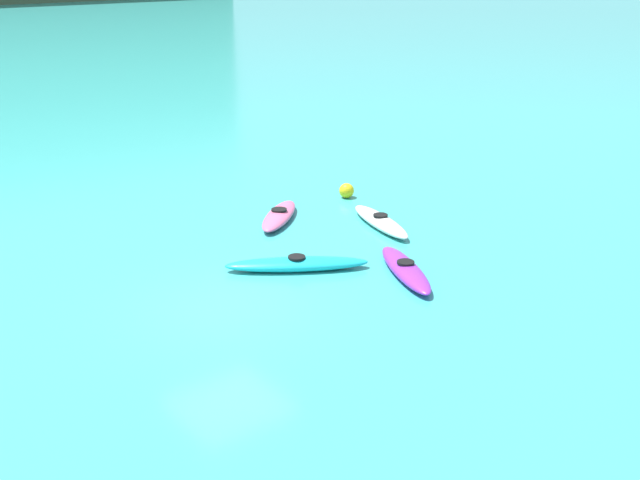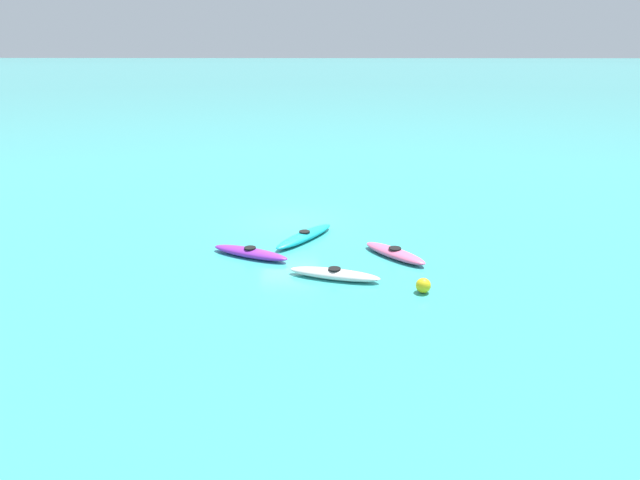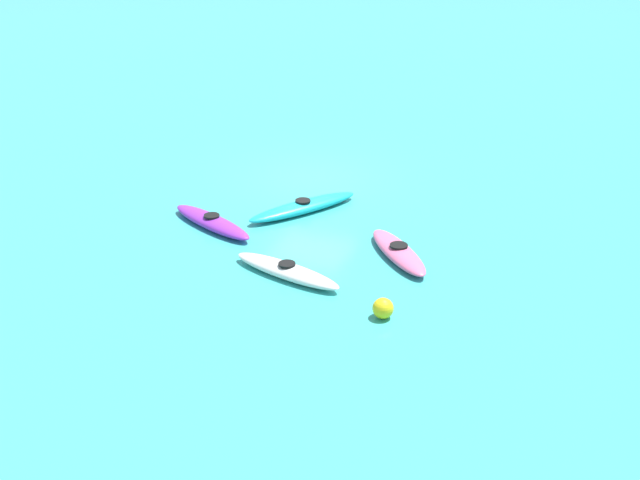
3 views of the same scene
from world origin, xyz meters
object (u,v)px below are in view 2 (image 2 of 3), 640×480
kayak_white (334,274)px  buoy_yellow (423,285)px  kayak_cyan (305,236)px  kayak_pink (395,253)px  kayak_purple (250,253)px

kayak_white → buoy_yellow: bearing=69.5°
kayak_cyan → kayak_pink: same height
kayak_white → kayak_cyan: bearing=-163.0°
kayak_pink → kayak_purple: 5.27m
kayak_white → kayak_cyan: (-3.82, -1.17, -0.00)m
kayak_cyan → kayak_purple: 2.67m
kayak_pink → kayak_purple: size_ratio=0.84×
kayak_cyan → buoy_yellow: buoy_yellow is taller
kayak_purple → buoy_yellow: size_ratio=6.52×
kayak_pink → buoy_yellow: (3.03, 0.57, 0.07)m
kayak_purple → kayak_white: bearing=57.7°
kayak_white → kayak_purple: same height
kayak_cyan → kayak_purple: bearing=-45.1°
kayak_cyan → kayak_white: bearing=17.0°
buoy_yellow → kayak_purple: bearing=-117.0°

